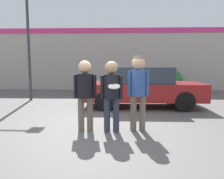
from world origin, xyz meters
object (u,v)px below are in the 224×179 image
at_px(street_lamp, 35,29).
at_px(person_right, 138,85).
at_px(person_left, 85,89).
at_px(person_middle_with_frisbee, 112,90).
at_px(parked_car_near, 142,87).
at_px(shrub, 171,81).

bearing_deg(street_lamp, person_right, -46.21).
bearing_deg(person_left, person_right, 2.41).
distance_m(person_left, person_middle_with_frisbee, 0.64).
bearing_deg(parked_car_near, person_right, -97.07).
height_order(parked_car_near, shrub, parked_car_near).
bearing_deg(shrub, parked_car_near, -115.03).
height_order(person_middle_with_frisbee, parked_car_near, person_middle_with_frisbee).
relative_size(person_left, shrub, 1.32).
height_order(person_right, parked_car_near, person_right).
bearing_deg(person_right, person_left, -177.59).
height_order(person_left, person_right, person_right).
distance_m(person_middle_with_frisbee, shrub, 8.43).
xyz_separation_m(person_left, parked_car_near, (1.66, 3.07, -0.26)).
distance_m(person_left, shrub, 8.64).
bearing_deg(shrub, person_right, -108.36).
height_order(street_lamp, shrub, street_lamp).
xyz_separation_m(person_middle_with_frisbee, parked_car_near, (1.01, 3.14, -0.25)).
distance_m(person_right, street_lamp, 6.42).
relative_size(person_right, parked_car_near, 0.41).
height_order(person_left, street_lamp, street_lamp).
relative_size(person_middle_with_frisbee, parked_car_near, 0.39).
height_order(person_middle_with_frisbee, shrub, person_middle_with_frisbee).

